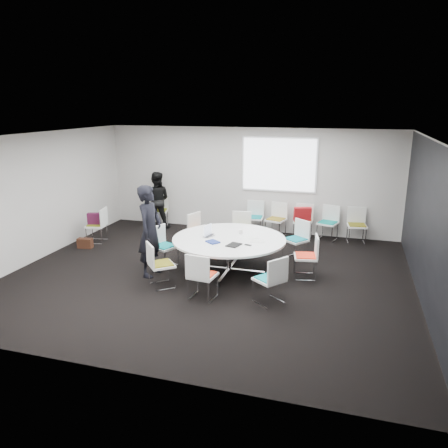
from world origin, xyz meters
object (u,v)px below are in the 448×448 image
(chair_ring_b, at_px, (296,247))
(chair_ring_d, at_px, (200,239))
(person_back, at_px, (157,200))
(chair_back_e, at_px, (356,232))
(brown_bag, at_px, (85,243))
(chair_ring_g, at_px, (202,284))
(chair_back_d, at_px, (327,229))
(person_main, at_px, (150,231))
(chair_spare_left, at_px, (97,232))
(chair_back_c, at_px, (303,228))
(chair_ring_e, at_px, (164,254))
(cup, at_px, (241,232))
(chair_ring_c, at_px, (240,237))
(chair_back_a, at_px, (254,224))
(chair_person_back, at_px, (160,217))
(maroon_bag, at_px, (96,219))
(chair_back_b, at_px, (276,226))
(chair_ring_a, at_px, (306,265))
(conference_table, at_px, (229,246))
(chair_ring_f, at_px, (161,273))
(laptop, at_px, (210,236))
(chair_ring_h, at_px, (270,289))

(chair_ring_b, xyz_separation_m, chair_ring_d, (-2.28, -0.00, 0.00))
(person_back, bearing_deg, chair_back_e, 167.19)
(brown_bag, bearing_deg, chair_back_e, 20.10)
(chair_ring_g, relative_size, chair_back_d, 1.00)
(chair_ring_d, height_order, person_main, person_main)
(chair_spare_left, bearing_deg, chair_back_c, -80.86)
(chair_ring_e, height_order, cup, chair_ring_e)
(chair_ring_e, bearing_deg, chair_back_d, 154.08)
(chair_ring_c, relative_size, chair_back_a, 1.00)
(person_main, bearing_deg, chair_person_back, 22.65)
(chair_ring_c, distance_m, chair_spare_left, 3.63)
(chair_ring_c, relative_size, maroon_bag, 2.20)
(cup, bearing_deg, maroon_bag, 170.96)
(chair_back_b, bearing_deg, chair_ring_a, 127.30)
(chair_ring_g, distance_m, maroon_bag, 4.39)
(chair_ring_c, xyz_separation_m, chair_ring_g, (0.06, -2.95, 0.00))
(chair_back_b, bearing_deg, cup, 97.42)
(conference_table, relative_size, chair_ring_b, 2.65)
(chair_ring_f, height_order, chair_back_b, same)
(person_back, bearing_deg, chair_spare_left, 48.68)
(chair_ring_c, bearing_deg, chair_back_a, -97.31)
(person_back, bearing_deg, laptop, 118.43)
(maroon_bag, bearing_deg, person_back, 62.48)
(cup, bearing_deg, chair_ring_c, 104.42)
(chair_back_d, height_order, brown_bag, chair_back_d)
(chair_back_c, xyz_separation_m, chair_back_e, (1.34, -0.03, 0.00))
(chair_ring_g, bearing_deg, chair_back_c, 79.18)
(chair_ring_h, bearing_deg, person_main, 113.67)
(chair_ring_h, bearing_deg, chair_back_c, 36.16)
(chair_back_a, bearing_deg, maroon_bag, 22.87)
(chair_back_d, relative_size, laptop, 3.00)
(chair_back_a, height_order, cup, chair_back_a)
(chair_person_back, bearing_deg, chair_ring_c, 138.93)
(maroon_bag, bearing_deg, chair_spare_left, 11.39)
(chair_ring_c, xyz_separation_m, chair_ring_h, (1.24, -2.79, 0.00))
(chair_ring_g, bearing_deg, person_main, 155.90)
(chair_spare_left, bearing_deg, chair_ring_g, -134.78)
(chair_ring_e, distance_m, chair_spare_left, 2.56)
(chair_back_b, distance_m, person_main, 4.00)
(chair_ring_d, distance_m, chair_spare_left, 2.70)
(chair_ring_c, distance_m, chair_back_d, 2.37)
(chair_back_c, distance_m, person_back, 4.10)
(chair_ring_g, distance_m, chair_person_back, 5.09)
(chair_ring_g, relative_size, brown_bag, 2.44)
(chair_ring_e, height_order, chair_back_b, same)
(chair_back_a, bearing_deg, chair_back_b, 171.82)
(chair_back_c, xyz_separation_m, cup, (-1.05, -2.47, 0.50))
(cup, height_order, maroon_bag, cup)
(chair_ring_c, bearing_deg, chair_person_back, -30.72)
(chair_back_e, height_order, chair_spare_left, same)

